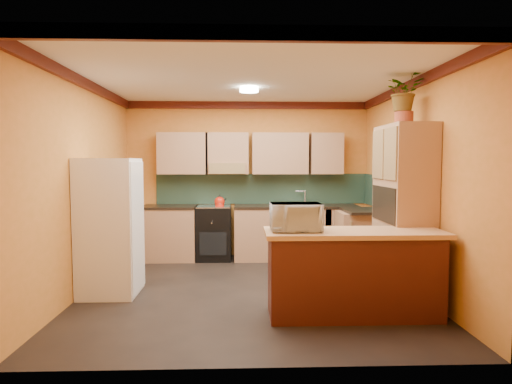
{
  "coord_description": "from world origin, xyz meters",
  "views": [
    {
      "loc": [
        -0.11,
        -5.43,
        1.65
      ],
      "look_at": [
        0.09,
        0.45,
        1.24
      ],
      "focal_mm": 30.0,
      "sensor_mm": 36.0,
      "label": 1
    }
  ],
  "objects_px": {
    "pantry": "(403,212)",
    "breakfast_bar": "(353,276)",
    "fridge": "(110,227)",
    "microwave": "(296,217)",
    "base_cabinets_back": "(251,233)",
    "stove": "(214,233)"
  },
  "relations": [
    {
      "from": "pantry",
      "to": "breakfast_bar",
      "type": "xyz_separation_m",
      "value": [
        -0.76,
        -0.62,
        -0.61
      ]
    },
    {
      "from": "fridge",
      "to": "microwave",
      "type": "height_order",
      "value": "fridge"
    },
    {
      "from": "base_cabinets_back",
      "to": "breakfast_bar",
      "type": "distance_m",
      "value": 2.96
    },
    {
      "from": "microwave",
      "to": "fridge",
      "type": "bearing_deg",
      "value": 157.36
    },
    {
      "from": "stove",
      "to": "base_cabinets_back",
      "type": "bearing_deg",
      "value": 0.0
    },
    {
      "from": "breakfast_bar",
      "to": "pantry",
      "type": "bearing_deg",
      "value": 39.34
    },
    {
      "from": "stove",
      "to": "fridge",
      "type": "distance_m",
      "value": 2.27
    },
    {
      "from": "base_cabinets_back",
      "to": "stove",
      "type": "relative_size",
      "value": 4.01
    },
    {
      "from": "fridge",
      "to": "pantry",
      "type": "xyz_separation_m",
      "value": [
        3.6,
        -0.25,
        0.2
      ]
    },
    {
      "from": "base_cabinets_back",
      "to": "fridge",
      "type": "relative_size",
      "value": 2.15
    },
    {
      "from": "fridge",
      "to": "breakfast_bar",
      "type": "bearing_deg",
      "value": -17.08
    },
    {
      "from": "fridge",
      "to": "pantry",
      "type": "bearing_deg",
      "value": -3.93
    },
    {
      "from": "stove",
      "to": "breakfast_bar",
      "type": "bearing_deg",
      "value": -58.97
    },
    {
      "from": "stove",
      "to": "pantry",
      "type": "xyz_separation_m",
      "value": [
        2.43,
        -2.15,
        0.59
      ]
    },
    {
      "from": "stove",
      "to": "fridge",
      "type": "bearing_deg",
      "value": -121.67
    },
    {
      "from": "base_cabinets_back",
      "to": "stove",
      "type": "xyz_separation_m",
      "value": [
        -0.62,
        -0.0,
        0.02
      ]
    },
    {
      "from": "pantry",
      "to": "breakfast_bar",
      "type": "bearing_deg",
      "value": -140.66
    },
    {
      "from": "base_cabinets_back",
      "to": "pantry",
      "type": "height_order",
      "value": "pantry"
    },
    {
      "from": "microwave",
      "to": "stove",
      "type": "bearing_deg",
      "value": 109.47
    },
    {
      "from": "base_cabinets_back",
      "to": "microwave",
      "type": "relative_size",
      "value": 6.92
    },
    {
      "from": "base_cabinets_back",
      "to": "stove",
      "type": "height_order",
      "value": "stove"
    },
    {
      "from": "stove",
      "to": "fridge",
      "type": "relative_size",
      "value": 0.54
    }
  ]
}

